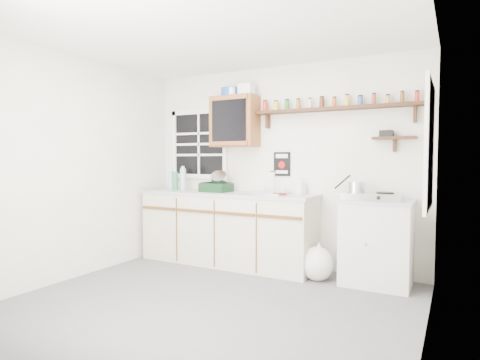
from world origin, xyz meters
name	(u,v)px	position (x,y,z in m)	size (l,w,h in m)	color
room	(210,169)	(0.00, 0.00, 1.25)	(3.64, 3.24, 2.54)	#545457
main_cabinet	(227,228)	(-0.58, 1.30, 0.46)	(2.31, 0.63, 0.92)	beige
right_cabinet	(377,242)	(1.25, 1.32, 0.46)	(0.73, 0.57, 0.91)	beige
sink	(265,193)	(-0.05, 1.30, 0.93)	(0.52, 0.44, 0.29)	#B5B5BA
upper_cabinet	(235,122)	(-0.55, 1.44, 1.82)	(0.60, 0.32, 0.65)	brown
upper_cabinet_clutter	(236,91)	(-0.53, 1.44, 2.21)	(0.45, 0.24, 0.14)	#1947A4
spice_shelf	(332,108)	(0.70, 1.51, 1.93)	(1.91, 0.18, 0.35)	#331C0E
secondary_shelf	(392,137)	(1.36, 1.52, 1.58)	(0.45, 0.16, 0.24)	#331C0E
warning_sign	(282,164)	(0.05, 1.59, 1.28)	(0.22, 0.02, 0.30)	black
window_back	(199,144)	(-1.20, 1.59, 1.55)	(0.93, 0.03, 0.98)	black
window_right	(430,146)	(1.79, 0.55, 1.45)	(0.03, 0.78, 1.08)	black
water_bottles	(177,180)	(-1.40, 1.33, 1.06)	(0.30, 0.12, 0.32)	#A5B9C2
dish_rack	(217,185)	(-0.73, 1.30, 1.01)	(0.39, 0.31, 0.28)	black
soap_bottle	(301,186)	(0.33, 1.50, 1.02)	(0.09, 0.09, 0.19)	silver
rag	(280,194)	(0.16, 1.25, 0.93)	(0.15, 0.13, 0.02)	maroon
hotplate	(371,196)	(1.18, 1.31, 0.95)	(0.63, 0.39, 0.09)	#B5B5BA
saucepan	(356,187)	(1.03, 1.31, 1.04)	(0.39, 0.32, 0.19)	#B5B5BA
trash_bag	(317,263)	(0.65, 1.16, 0.19)	(0.39, 0.35, 0.45)	silver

